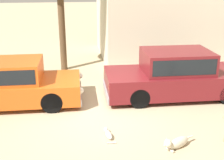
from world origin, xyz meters
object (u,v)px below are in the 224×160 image
at_px(parked_sedan_second, 176,74).
at_px(stray_dog_spotted, 177,143).
at_px(parked_sedan_nearest, 11,83).
at_px(stray_cat, 108,134).

distance_m(parked_sedan_second, stray_dog_spotted, 3.33).
xyz_separation_m(parked_sedan_nearest, parked_sedan_second, (5.24, -0.05, 0.07)).
xyz_separation_m(parked_sedan_second, stray_dog_spotted, (-1.06, -3.10, -0.60)).
bearing_deg(parked_sedan_second, stray_cat, -136.00).
bearing_deg(parked_sedan_nearest, stray_cat, -40.77).
distance_m(parked_sedan_nearest, stray_dog_spotted, 5.26).
xyz_separation_m(stray_dog_spotted, stray_cat, (-1.49, 0.74, -0.08)).
relative_size(stray_dog_spotted, stray_cat, 1.48).
distance_m(parked_sedan_nearest, stray_cat, 3.66).
xyz_separation_m(parked_sedan_second, stray_cat, (-2.55, -2.36, -0.68)).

